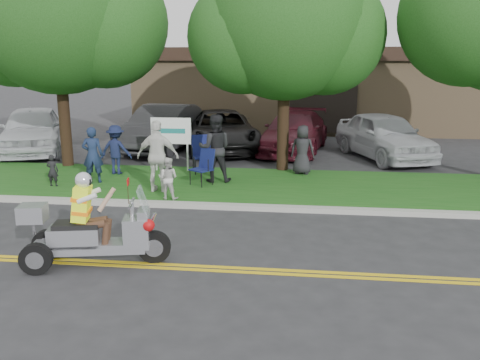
# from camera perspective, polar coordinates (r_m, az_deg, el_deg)

# --- Properties ---
(ground) EXTENTS (120.00, 120.00, 0.00)m
(ground) POSITION_cam_1_polar(r_m,az_deg,el_deg) (9.25, -0.24, -8.84)
(ground) COLOR #28282B
(ground) RESTS_ON ground
(centerline_near) EXTENTS (60.00, 0.10, 0.01)m
(centerline_near) POSITION_cam_1_polar(r_m,az_deg,el_deg) (8.72, -0.73, -10.24)
(centerline_near) COLOR gold
(centerline_near) RESTS_ON ground
(centerline_far) EXTENTS (60.00, 0.10, 0.01)m
(centerline_far) POSITION_cam_1_polar(r_m,az_deg,el_deg) (8.87, -0.59, -9.83)
(centerline_far) COLOR gold
(centerline_far) RESTS_ON ground
(curb) EXTENTS (60.00, 0.25, 0.12)m
(curb) POSITION_cam_1_polar(r_m,az_deg,el_deg) (12.09, 1.58, -3.10)
(curb) COLOR #A8A89E
(curb) RESTS_ON ground
(grass_verge) EXTENTS (60.00, 4.00, 0.10)m
(grass_verge) POSITION_cam_1_polar(r_m,az_deg,el_deg) (14.16, 2.40, -0.64)
(grass_verge) COLOR #175115
(grass_verge) RESTS_ON ground
(commercial_building) EXTENTS (18.00, 8.20, 4.00)m
(commercial_building) POSITION_cam_1_polar(r_m,az_deg,el_deg) (27.52, 9.04, 10.23)
(commercial_building) COLOR #9E7F5B
(commercial_building) RESTS_ON ground
(tree_left) EXTENTS (6.62, 5.40, 7.78)m
(tree_left) POSITION_cam_1_polar(r_m,az_deg,el_deg) (17.30, -19.72, 17.19)
(tree_left) COLOR #332114
(tree_left) RESTS_ON ground
(tree_mid) EXTENTS (5.88, 4.80, 7.05)m
(tree_mid) POSITION_cam_1_polar(r_m,az_deg,el_deg) (15.75, 5.29, 16.81)
(tree_mid) COLOR #332114
(tree_mid) RESTS_ON ground
(business_sign) EXTENTS (1.25, 0.06, 1.75)m
(business_sign) POSITION_cam_1_polar(r_m,az_deg,el_deg) (15.77, -7.74, 5.16)
(business_sign) COLOR silver
(business_sign) RESTS_ON ground
(trike_scooter) EXTENTS (2.53, 1.07, 1.66)m
(trike_scooter) POSITION_cam_1_polar(r_m,az_deg,el_deg) (9.19, -16.56, -5.73)
(trike_scooter) COLOR black
(trike_scooter) RESTS_ON ground
(lawn_chair_a) EXTENTS (0.74, 0.75, 1.00)m
(lawn_chair_a) POSITION_cam_1_polar(r_m,az_deg,el_deg) (14.04, -4.05, 1.77)
(lawn_chair_a) COLOR black
(lawn_chair_a) RESTS_ON grass_verge
(lawn_chair_b) EXTENTS (0.76, 0.78, 1.13)m
(lawn_chair_b) POSITION_cam_1_polar(r_m,az_deg,el_deg) (15.60, -4.32, 3.23)
(lawn_chair_b) COLOR black
(lawn_chair_b) RESTS_ON grass_verge
(spectator_adult_left) EXTENTS (0.64, 0.49, 1.57)m
(spectator_adult_left) POSITION_cam_1_polar(r_m,az_deg,el_deg) (14.75, -16.21, 2.73)
(spectator_adult_left) COLOR #182543
(spectator_adult_left) RESTS_ON grass_verge
(spectator_adult_mid) EXTENTS (1.00, 0.82, 1.90)m
(spectator_adult_mid) POSITION_cam_1_polar(r_m,az_deg,el_deg) (14.28, -2.84, 3.59)
(spectator_adult_mid) COLOR black
(spectator_adult_mid) RESTS_ON grass_verge
(spectator_adult_right) EXTENTS (1.10, 0.46, 1.87)m
(spectator_adult_right) POSITION_cam_1_polar(r_m,az_deg,el_deg) (13.34, -9.21, 2.64)
(spectator_adult_right) COLOR silver
(spectator_adult_right) RESTS_ON grass_verge
(spectator_chair_a) EXTENTS (0.99, 0.61, 1.48)m
(spectator_chair_a) POSITION_cam_1_polar(r_m,az_deg,el_deg) (15.70, -13.75, 3.33)
(spectator_chair_a) COLOR #161D3F
(spectator_chair_a) RESTS_ON grass_verge
(spectator_chair_b) EXTENTS (0.81, 0.61, 1.48)m
(spectator_chair_b) POSITION_cam_1_polar(r_m,az_deg,el_deg) (15.36, 7.02, 3.41)
(spectator_chair_b) COLOR #232326
(spectator_chair_b) RESTS_ON grass_verge
(child_left) EXTENTS (0.33, 0.22, 0.87)m
(child_left) POSITION_cam_1_polar(r_m,az_deg,el_deg) (14.73, -20.31, 1.02)
(child_left) COLOR black
(child_left) RESTS_ON grass_verge
(child_right) EXTENTS (0.55, 0.45, 1.05)m
(child_right) POSITION_cam_1_polar(r_m,az_deg,el_deg) (12.66, -8.10, 0.20)
(child_right) COLOR silver
(child_right) RESTS_ON grass_verge
(parked_car_far_left) EXTENTS (3.91, 5.59, 1.77)m
(parked_car_far_left) POSITION_cam_1_polar(r_m,az_deg,el_deg) (20.75, -22.25, 5.24)
(parked_car_far_left) COLOR silver
(parked_car_far_left) RESTS_ON ground
(parked_car_left) EXTENTS (2.58, 5.50, 1.74)m
(parked_car_left) POSITION_cam_1_polar(r_m,az_deg,el_deg) (20.09, -8.57, 5.81)
(parked_car_left) COLOR #2D2C2F
(parked_car_left) RESTS_ON ground
(parked_car_mid) EXTENTS (3.81, 6.00, 1.54)m
(parked_car_mid) POSITION_cam_1_polar(r_m,az_deg,el_deg) (19.84, -2.13, 5.57)
(parked_car_mid) COLOR black
(parked_car_mid) RESTS_ON ground
(parked_car_right) EXTENTS (2.91, 5.47, 1.51)m
(parked_car_right) POSITION_cam_1_polar(r_m,az_deg,el_deg) (19.66, 6.13, 5.38)
(parked_car_right) COLOR #420F19
(parked_car_right) RESTS_ON ground
(parked_car_far_right) EXTENTS (3.50, 5.24, 1.66)m
(parked_car_far_right) POSITION_cam_1_polar(r_m,az_deg,el_deg) (18.84, 15.88, 4.81)
(parked_car_far_right) COLOR #B8BAC0
(parked_car_far_right) RESTS_ON ground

